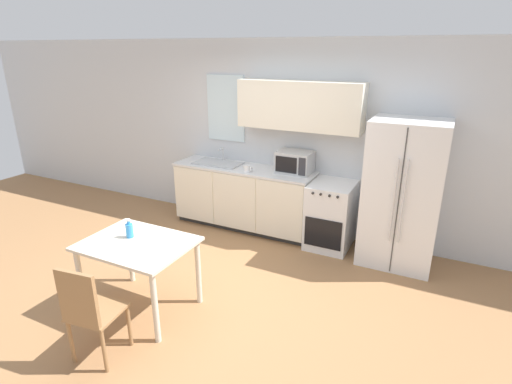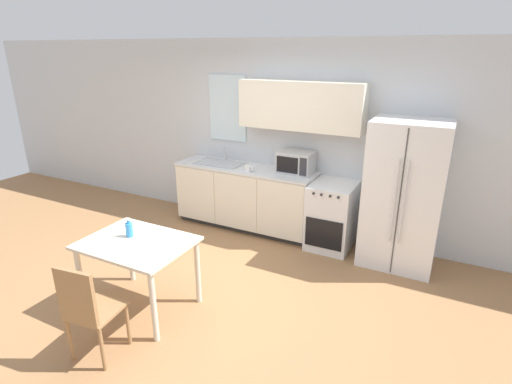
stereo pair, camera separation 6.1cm
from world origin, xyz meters
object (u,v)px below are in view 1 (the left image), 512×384
object	(u,v)px
coffee_mug	(247,169)
dining_table	(138,253)
dining_chair_near	(88,309)
oven_range	(331,215)
refrigerator	(402,194)
drink_bottle	(129,230)
microwave	(295,162)

from	to	relation	value
coffee_mug	dining_table	size ratio (longest dim) A/B	0.12
dining_table	dining_chair_near	bearing A→B (deg)	-79.20
oven_range	refrigerator	bearing A→B (deg)	-1.93
dining_table	drink_bottle	distance (m)	0.25
microwave	coffee_mug	bearing A→B (deg)	-157.02
coffee_mug	drink_bottle	xyz separation A→B (m)	(-0.28, -2.02, -0.15)
microwave	dining_table	bearing A→B (deg)	-107.64
oven_range	microwave	bearing A→B (deg)	168.92
coffee_mug	dining_table	world-z (taller)	coffee_mug
drink_bottle	oven_range	bearing A→B (deg)	55.86
coffee_mug	dining_chair_near	world-z (taller)	coffee_mug
refrigerator	dining_table	world-z (taller)	refrigerator
microwave	dining_table	xyz separation A→B (m)	(-0.74, -2.34, -0.44)
oven_range	dining_chair_near	size ratio (longest dim) A/B	0.96
oven_range	microwave	xyz separation A→B (m)	(-0.58, 0.11, 0.64)
dining_table	dining_chair_near	xyz separation A→B (m)	(0.15, -0.78, -0.11)
refrigerator	microwave	xyz separation A→B (m)	(-1.45, 0.14, 0.19)
dining_chair_near	drink_bottle	bearing A→B (deg)	101.79
oven_range	refrigerator	size ratio (longest dim) A/B	0.50
microwave	dining_chair_near	world-z (taller)	microwave
refrigerator	microwave	world-z (taller)	refrigerator
dining_table	dining_chair_near	distance (m)	0.80
coffee_mug	microwave	bearing A→B (deg)	22.98
oven_range	drink_bottle	distance (m)	2.65
oven_range	refrigerator	xyz separation A→B (m)	(0.87, -0.03, 0.45)
oven_range	dining_chair_near	bearing A→B (deg)	-111.43
refrigerator	dining_table	xyz separation A→B (m)	(-2.20, -2.20, -0.26)
dining_table	dining_chair_near	size ratio (longest dim) A/B	1.14
oven_range	dining_chair_near	xyz separation A→B (m)	(-1.18, -3.00, 0.09)
microwave	drink_bottle	world-z (taller)	microwave
dining_table	drink_bottle	size ratio (longest dim) A/B	5.32
oven_range	dining_chair_near	distance (m)	3.23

